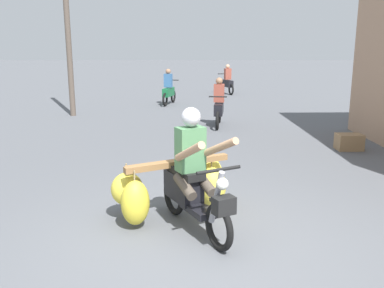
{
  "coord_description": "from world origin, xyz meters",
  "views": [
    {
      "loc": [
        -0.19,
        -4.53,
        2.33
      ],
      "look_at": [
        -0.04,
        1.49,
        0.9
      ],
      "focal_mm": 39.53,
      "sensor_mm": 36.0,
      "label": 1
    }
  ],
  "objects_px": {
    "motorbike_distant_ahead_right": "(169,90)",
    "motorbike_distant_far_ahead": "(219,106)",
    "motorbike_main_loaded": "(183,184)",
    "produce_crate": "(349,142)",
    "motorbike_distant_ahead_left": "(227,82)",
    "utility_pole": "(66,7)"
  },
  "relations": [
    {
      "from": "motorbike_distant_ahead_left",
      "to": "motorbike_distant_far_ahead",
      "type": "relative_size",
      "value": 0.97
    },
    {
      "from": "motorbike_main_loaded",
      "to": "utility_pole",
      "type": "height_order",
      "value": "utility_pole"
    },
    {
      "from": "motorbike_distant_ahead_left",
      "to": "utility_pole",
      "type": "relative_size",
      "value": 0.23
    },
    {
      "from": "motorbike_distant_ahead_right",
      "to": "produce_crate",
      "type": "bearing_deg",
      "value": -60.13
    },
    {
      "from": "motorbike_distant_ahead_right",
      "to": "motorbike_distant_ahead_left",
      "type": "bearing_deg",
      "value": 53.54
    },
    {
      "from": "produce_crate",
      "to": "motorbike_distant_far_ahead",
      "type": "bearing_deg",
      "value": 132.26
    },
    {
      "from": "motorbike_distant_ahead_left",
      "to": "produce_crate",
      "type": "relative_size",
      "value": 2.8
    },
    {
      "from": "motorbike_distant_ahead_right",
      "to": "motorbike_distant_far_ahead",
      "type": "xyz_separation_m",
      "value": [
        1.58,
        -4.47,
        0.0
      ]
    },
    {
      "from": "motorbike_main_loaded",
      "to": "motorbike_distant_ahead_right",
      "type": "relative_size",
      "value": 1.27
    },
    {
      "from": "motorbike_main_loaded",
      "to": "motorbike_distant_far_ahead",
      "type": "xyz_separation_m",
      "value": [
        1.07,
        6.75,
        0.06
      ]
    },
    {
      "from": "motorbike_distant_ahead_left",
      "to": "utility_pole",
      "type": "bearing_deg",
      "value": -133.27
    },
    {
      "from": "motorbike_distant_ahead_left",
      "to": "motorbike_distant_far_ahead",
      "type": "xyz_separation_m",
      "value": [
        -1.12,
        -8.12,
        0.0
      ]
    },
    {
      "from": "produce_crate",
      "to": "motorbike_distant_ahead_left",
      "type": "bearing_deg",
      "value": 98.08
    },
    {
      "from": "motorbike_main_loaded",
      "to": "produce_crate",
      "type": "relative_size",
      "value": 3.6
    },
    {
      "from": "motorbike_distant_far_ahead",
      "to": "utility_pole",
      "type": "height_order",
      "value": "utility_pole"
    },
    {
      "from": "motorbike_distant_ahead_right",
      "to": "produce_crate",
      "type": "relative_size",
      "value": 2.83
    },
    {
      "from": "motorbike_distant_ahead_left",
      "to": "produce_crate",
      "type": "distance_m",
      "value": 11.2
    },
    {
      "from": "motorbike_distant_ahead_right",
      "to": "produce_crate",
      "type": "height_order",
      "value": "motorbike_distant_ahead_right"
    },
    {
      "from": "motorbike_distant_ahead_right",
      "to": "produce_crate",
      "type": "xyz_separation_m",
      "value": [
        4.27,
        -7.43,
        -0.39
      ]
    },
    {
      "from": "motorbike_main_loaded",
      "to": "motorbike_distant_far_ahead",
      "type": "distance_m",
      "value": 6.83
    },
    {
      "from": "motorbike_distant_ahead_left",
      "to": "motorbike_distant_ahead_right",
      "type": "distance_m",
      "value": 4.54
    },
    {
      "from": "motorbike_main_loaded",
      "to": "motorbike_distant_ahead_left",
      "type": "xyz_separation_m",
      "value": [
        2.19,
        14.87,
        0.06
      ]
    }
  ]
}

